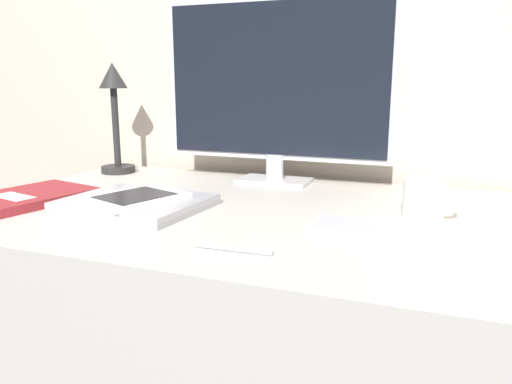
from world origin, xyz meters
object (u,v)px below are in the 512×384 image
pen (233,249)px  monitor (276,86)px  laptop (136,203)px  desk_lamp (114,106)px  keyboard (402,233)px  coffee_mug (425,199)px  notebook (28,197)px  ereader (135,198)px

pen → monitor: bearing=101.6°
laptop → desk_lamp: (-0.31, 0.36, 0.19)m
keyboard → desk_lamp: (-0.87, 0.36, 0.19)m
keyboard → laptop: laptop is taller
desk_lamp → monitor: bearing=2.1°
keyboard → coffee_mug: (0.03, 0.14, 0.03)m
desk_lamp → laptop: bearing=-49.6°
monitor → keyboard: bearing=-45.7°
laptop → coffee_mug: (0.60, 0.14, 0.03)m
notebook → pen: notebook is taller
desk_lamp → coffee_mug: 0.94m
laptop → pen: (0.31, -0.18, -0.01)m
laptop → ereader: size_ratio=1.30×
keyboard → ereader: bearing=-179.0°
desk_lamp → coffee_mug: bearing=-13.6°
keyboard → pen: bearing=-144.7°
laptop → notebook: (-0.27, -0.04, -0.00)m
keyboard → coffee_mug: bearing=78.1°
notebook → coffee_mug: size_ratio=2.66×
keyboard → ereader: (-0.56, -0.01, 0.02)m
ereader → coffee_mug: bearing=14.6°
keyboard → pen: size_ratio=2.41×
ereader → pen: (0.30, -0.17, -0.02)m
coffee_mug → monitor: bearing=149.5°
keyboard → laptop: (-0.57, 0.00, 0.00)m
monitor → notebook: (-0.47, -0.41, -0.25)m
keyboard → coffee_mug: coffee_mug is taller
laptop → monitor: bearing=62.6°
desk_lamp → notebook: 0.44m
ereader → notebook: size_ratio=0.78×
coffee_mug → pen: size_ratio=0.83×
laptop → coffee_mug: size_ratio=2.70×
pen → desk_lamp: bearing=138.6°
keyboard → desk_lamp: size_ratio=1.02×
monitor → keyboard: (0.37, -0.38, -0.25)m
laptop → ereader: (0.01, -0.01, 0.02)m
coffee_mug → pen: (-0.29, -0.32, -0.04)m
desk_lamp → notebook: size_ratio=1.07×
ereader → pen: bearing=-29.4°
laptop → coffee_mug: coffee_mug is taller
keyboard → laptop: bearing=179.7°
desk_lamp → keyboard: bearing=-22.5°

